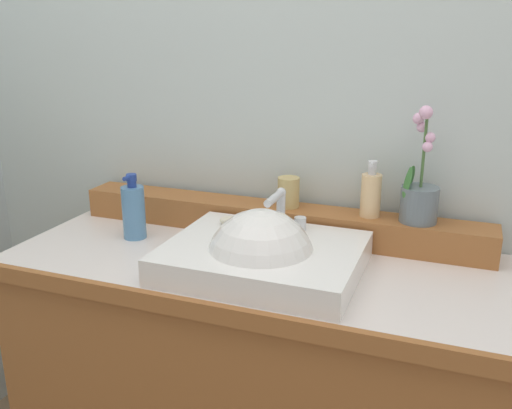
{
  "coord_description": "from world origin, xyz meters",
  "views": [
    {
      "loc": [
        0.5,
        -1.29,
        1.41
      ],
      "look_at": [
        0.02,
        -0.02,
        0.98
      ],
      "focal_mm": 39.24,
      "sensor_mm": 36.0,
      "label": 1
    }
  ],
  "objects_px": {
    "sink_basin": "(262,261)",
    "potted_plant": "(419,194)",
    "soap_dispenser": "(371,194)",
    "soap_bar": "(232,221)",
    "tumbler_cup": "(288,192)",
    "lotion_bottle": "(134,211)"
  },
  "relations": [
    {
      "from": "lotion_bottle",
      "to": "soap_bar",
      "type": "bearing_deg",
      "value": 3.78
    },
    {
      "from": "sink_basin",
      "to": "soap_bar",
      "type": "distance_m",
      "value": 0.19
    },
    {
      "from": "tumbler_cup",
      "to": "soap_dispenser",
      "type": "bearing_deg",
      "value": -0.4
    },
    {
      "from": "soap_dispenser",
      "to": "tumbler_cup",
      "type": "relative_size",
      "value": 1.78
    },
    {
      "from": "soap_bar",
      "to": "lotion_bottle",
      "type": "bearing_deg",
      "value": -176.22
    },
    {
      "from": "soap_bar",
      "to": "tumbler_cup",
      "type": "xyz_separation_m",
      "value": [
        0.11,
        0.16,
        0.05
      ]
    },
    {
      "from": "sink_basin",
      "to": "potted_plant",
      "type": "relative_size",
      "value": 1.53
    },
    {
      "from": "sink_basin",
      "to": "lotion_bottle",
      "type": "xyz_separation_m",
      "value": [
        -0.43,
        0.1,
        0.05
      ]
    },
    {
      "from": "tumbler_cup",
      "to": "potted_plant",
      "type": "bearing_deg",
      "value": -0.41
    },
    {
      "from": "tumbler_cup",
      "to": "sink_basin",
      "type": "bearing_deg",
      "value": -85.86
    },
    {
      "from": "soap_bar",
      "to": "lotion_bottle",
      "type": "xyz_separation_m",
      "value": [
        -0.3,
        -0.02,
        0.0
      ]
    },
    {
      "from": "lotion_bottle",
      "to": "soap_dispenser",
      "type": "bearing_deg",
      "value": 15.34
    },
    {
      "from": "sink_basin",
      "to": "potted_plant",
      "type": "xyz_separation_m",
      "value": [
        0.35,
        0.28,
        0.13
      ]
    },
    {
      "from": "soap_dispenser",
      "to": "potted_plant",
      "type": "bearing_deg",
      "value": -0.42
    },
    {
      "from": "sink_basin",
      "to": "tumbler_cup",
      "type": "bearing_deg",
      "value": 94.14
    },
    {
      "from": "tumbler_cup",
      "to": "lotion_bottle",
      "type": "bearing_deg",
      "value": -156.41
    },
    {
      "from": "tumbler_cup",
      "to": "lotion_bottle",
      "type": "xyz_separation_m",
      "value": [
        -0.41,
        -0.18,
        -0.05
      ]
    },
    {
      "from": "sink_basin",
      "to": "lotion_bottle",
      "type": "height_order",
      "value": "lotion_bottle"
    },
    {
      "from": "potted_plant",
      "to": "lotion_bottle",
      "type": "xyz_separation_m",
      "value": [
        -0.78,
        -0.18,
        -0.08
      ]
    },
    {
      "from": "soap_bar",
      "to": "potted_plant",
      "type": "bearing_deg",
      "value": 18.25
    },
    {
      "from": "potted_plant",
      "to": "soap_dispenser",
      "type": "relative_size",
      "value": 2.01
    },
    {
      "from": "sink_basin",
      "to": "lotion_bottle",
      "type": "relative_size",
      "value": 2.51
    }
  ]
}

